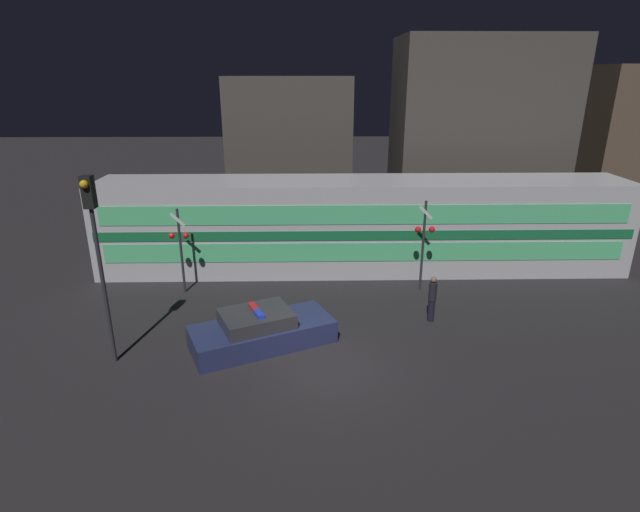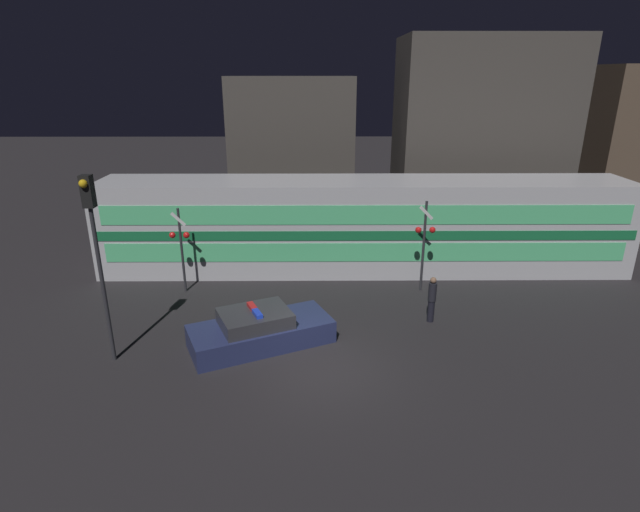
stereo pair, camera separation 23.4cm
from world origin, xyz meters
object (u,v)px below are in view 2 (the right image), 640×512
at_px(train, 363,225).
at_px(crossing_signal_near, 424,238).
at_px(police_car, 260,330).
at_px(pedestrian, 432,299).
at_px(traffic_light_corner, 94,234).

relative_size(train, crossing_signal_near, 6.16).
relative_size(police_car, crossing_signal_near, 1.32).
bearing_deg(pedestrian, police_car, -165.06).
bearing_deg(traffic_light_corner, pedestrian, 13.60).
height_order(pedestrian, traffic_light_corner, traffic_light_corner).
relative_size(pedestrian, traffic_light_corner, 0.29).
relative_size(train, police_car, 4.67).
relative_size(pedestrian, crossing_signal_near, 0.46).
height_order(train, pedestrian, train).
relative_size(police_car, pedestrian, 2.90).
relative_size(train, pedestrian, 13.54).
height_order(police_car, traffic_light_corner, traffic_light_corner).
distance_m(police_car, traffic_light_corner, 5.77).
height_order(police_car, crossing_signal_near, crossing_signal_near).
bearing_deg(traffic_light_corner, train, 42.98).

